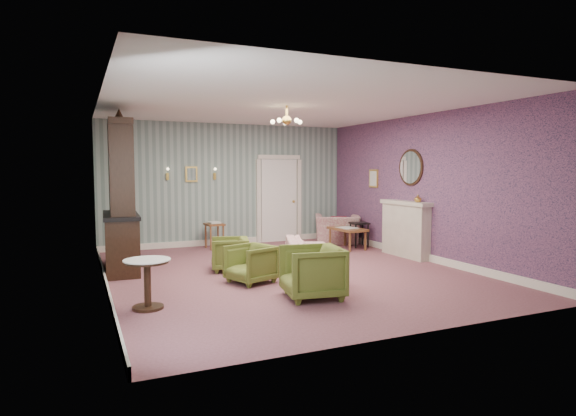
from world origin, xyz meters
name	(u,v)px	position (x,y,z in m)	size (l,w,h in m)	color
floor	(287,272)	(0.00, 0.00, 0.00)	(7.00, 7.00, 0.00)	#844C56
ceiling	(287,106)	(0.00, 0.00, 2.90)	(7.00, 7.00, 0.00)	white
wall_back	(229,184)	(0.00, 3.50, 1.45)	(6.00, 6.00, 0.00)	slate
wall_front	(417,203)	(0.00, -3.50, 1.45)	(6.00, 6.00, 0.00)	slate
wall_left	(102,193)	(-3.00, 0.00, 1.45)	(7.00, 7.00, 0.00)	slate
wall_right	(425,187)	(3.00, 0.00, 1.45)	(7.00, 7.00, 0.00)	slate
wall_right_floral	(424,187)	(2.98, 0.00, 1.45)	(7.00, 7.00, 0.00)	#A8547A
door	(279,199)	(1.30, 3.46, 1.08)	(1.12, 0.12, 2.16)	white
olive_chair_a	(312,269)	(-0.36, -1.70, 0.41)	(0.79, 0.74, 0.81)	#576021
olive_chair_b	(251,262)	(-0.84, -0.49, 0.34)	(0.65, 0.61, 0.67)	#576021
olive_chair_c	(230,252)	(-0.87, 0.55, 0.33)	(0.64, 0.60, 0.66)	#576021
sofa_chintz	(311,251)	(0.34, -0.26, 0.39)	(2.02, 0.59, 0.79)	#953C50
wingback_chair	(337,224)	(2.51, 2.63, 0.46)	(1.06, 0.69, 0.93)	#953C50
dresser	(120,192)	(-2.65, 1.32, 1.41)	(0.58, 1.69, 2.81)	black
fireplace	(405,229)	(2.86, 0.40, 0.58)	(0.30, 1.40, 1.16)	beige
mantel_vase	(418,198)	(2.84, 0.00, 1.23)	(0.15, 0.15, 0.15)	gold
oval_mirror	(411,167)	(2.96, 0.40, 1.85)	(0.04, 0.76, 0.84)	white
framed_print	(374,178)	(2.97, 1.75, 1.60)	(0.04, 0.34, 0.42)	gold
coffee_table	(347,238)	(2.28, 1.76, 0.24)	(0.52, 0.94, 0.48)	brown
side_table_black	(359,235)	(2.65, 1.84, 0.29)	(0.39, 0.39, 0.58)	black
pedestal_table	(148,284)	(-2.55, -1.32, 0.33)	(0.60, 0.60, 0.66)	black
nesting_table	(214,235)	(-0.50, 2.98, 0.32)	(0.38, 0.49, 0.63)	brown
gilt_mirror_back	(192,174)	(-0.90, 3.46, 1.70)	(0.28, 0.06, 0.36)	gold
sconce_left	(168,174)	(-1.45, 3.44, 1.70)	(0.16, 0.12, 0.30)	gold
sconce_right	(215,174)	(-0.35, 3.44, 1.70)	(0.16, 0.12, 0.30)	gold
chandelier	(287,122)	(0.00, 0.00, 2.63)	(0.56, 0.56, 0.36)	gold
burgundy_cushion	(338,224)	(2.46, 2.48, 0.48)	(0.38, 0.10, 0.38)	maroon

